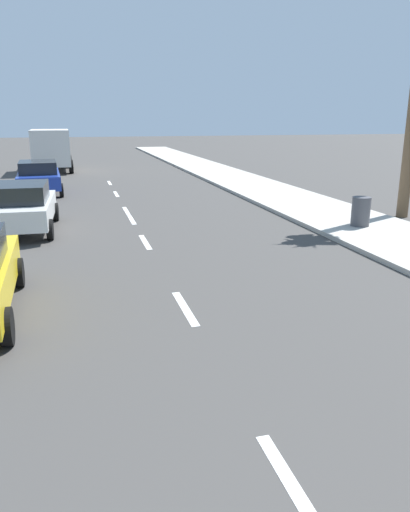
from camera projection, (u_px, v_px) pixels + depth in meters
name	position (u px, v px, depth m)	size (l,w,h in m)	color
ground_plane	(130.00, 217.00, 18.03)	(160.00, 160.00, 0.00)	#423F3D
sidewalk_strip	(288.00, 199.00, 21.69)	(3.60, 80.00, 0.14)	#B2ADA3
lane_stripe_2	(296.00, 491.00, 4.80)	(0.16, 1.80, 0.01)	white
lane_stripe_3	(185.00, 308.00, 9.43)	(0.16, 1.80, 0.01)	white
lane_stripe_4	(145.00, 242.00, 14.43)	(0.16, 1.80, 0.01)	white
lane_stripe_5	(132.00, 219.00, 17.62)	(0.16, 1.80, 0.01)	white
lane_stripe_6	(126.00, 211.00, 19.22)	(0.16, 1.80, 0.01)	white
lane_stripe_7	(116.00, 194.00, 23.47)	(0.16, 1.80, 0.01)	white
lane_stripe_8	(110.00, 183.00, 27.44)	(0.16, 1.80, 0.01)	white
parked_car_white	(22.00, 206.00, 15.57)	(2.10, 4.36, 1.57)	white
parked_car_blue	(39.00, 176.00, 23.43)	(2.28, 4.66, 1.57)	#1E389E
delivery_truck	(51.00, 149.00, 33.08)	(2.79, 6.29, 2.80)	beige
trash_bin_far	(361.00, 211.00, 15.83)	(0.60, 0.60, 0.95)	#47474C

